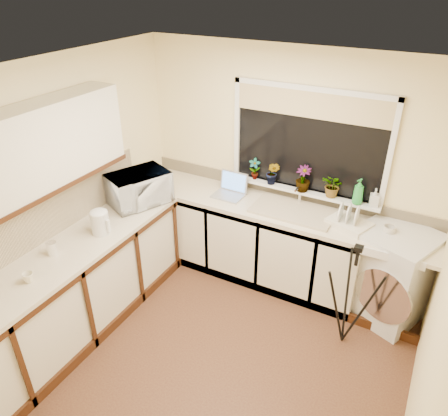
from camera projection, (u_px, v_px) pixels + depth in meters
The scene contains 33 objects.
floor at pixel (219, 349), 3.94m from camera, with size 3.20×3.20×0.00m, color brown.
ceiling at pixel (217, 76), 2.73m from camera, with size 3.20×3.20×0.00m, color white.
wall_back at pixel (287, 168), 4.48m from camera, with size 3.20×3.20×0.00m, color #FFE8AA.
wall_front at pixel (75, 381), 2.18m from camera, with size 3.20×3.20×0.00m, color #FFE8AA.
wall_left at pixel (67, 193), 3.99m from camera, with size 3.00×3.00×0.00m, color #FFE8AA.
wall_right at pixel (443, 305), 2.67m from camera, with size 3.00×3.00×0.00m, color #FFE8AA.
base_cabinet_back at pixel (245, 237), 4.78m from camera, with size 2.55×0.60×0.86m, color silver.
base_cabinet_left at pixel (82, 288), 4.03m from camera, with size 0.54×2.40×0.86m, color silver.
worktop_back at pixel (274, 209), 4.42m from camera, with size 3.20×0.60×0.04m, color beige.
worktop_left at pixel (74, 248), 3.81m from camera, with size 0.60×2.40×0.04m, color beige.
upper_cabinet at pixel (25, 155), 3.30m from camera, with size 0.28×1.90×0.70m, color silver.
splashback_left at pixel (45, 217), 3.80m from camera, with size 0.02×2.40×0.45m, color beige.
splashback_back at pixel (285, 190), 4.60m from camera, with size 3.20×0.02×0.14m, color beige.
window_glass at pixel (308, 142), 4.23m from camera, with size 1.50×0.02×1.00m, color black.
window_blind at pixel (311, 105), 4.03m from camera, with size 1.50×0.02×0.25m, color tan.
windowsill at pixel (302, 191), 4.44m from camera, with size 1.60×0.14×0.03m, color white.
sink at pixel (293, 211), 4.32m from camera, with size 0.82×0.46×0.03m, color tan.
faucet at pixel (300, 194), 4.41m from camera, with size 0.03×0.03×0.24m, color silver.
washing_machine at pixel (390, 274), 4.15m from camera, with size 0.66×0.64×0.94m, color silver.
laptop at pixel (231, 189), 4.63m from camera, with size 0.33×0.28×0.24m.
kettle at pixel (100, 223), 3.94m from camera, with size 0.17×0.17×0.22m, color silver.
dish_rack at pixel (349, 224), 4.08m from camera, with size 0.38×0.28×0.06m, color beige.
tripod at pixel (350, 296), 3.77m from camera, with size 0.52×0.52×1.06m, color black, non-canonical shape.
steel_jar at pixel (52, 248), 3.67m from camera, with size 0.09×0.09×0.12m, color white.
microwave at pixel (139, 188), 4.42m from camera, with size 0.60×0.41×0.33m, color white.
plant_a at pixel (255, 169), 4.60m from camera, with size 0.12×0.08×0.23m, color #999999.
plant_b at pixel (273, 173), 4.48m from camera, with size 0.14×0.11×0.25m, color #999999.
plant_c at pixel (303, 179), 4.34m from camera, with size 0.15×0.15×0.27m, color #999999.
plant_d at pixel (333, 186), 4.24m from camera, with size 0.22×0.19×0.24m, color #999999.
soap_bottle_green at pixel (359, 192), 4.11m from camera, with size 0.10×0.10×0.26m, color green.
soap_bottle_clear at pixel (375, 198), 4.09m from camera, with size 0.08×0.08×0.18m, color #999999.
cup_back at pixel (389, 230), 3.94m from camera, with size 0.12×0.12×0.09m, color beige.
cup_left at pixel (28, 278), 3.35m from camera, with size 0.09×0.09×0.08m, color #F0E7C6.
Camera 1 is at (1.36, -2.44, 3.07)m, focal length 34.50 mm.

